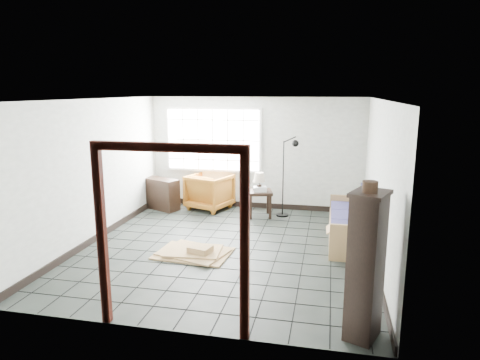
% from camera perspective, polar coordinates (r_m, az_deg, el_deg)
% --- Properties ---
extents(ground, '(5.50, 5.50, 0.00)m').
position_cam_1_polar(ground, '(7.71, -1.64, -9.01)').
color(ground, black).
rests_on(ground, ground).
extents(room_shell, '(5.02, 5.52, 2.61)m').
position_cam_1_polar(room_shell, '(7.31, -1.66, 3.47)').
color(room_shell, '#A4A8A2').
rests_on(room_shell, ground).
extents(window_panel, '(2.32, 0.08, 1.52)m').
position_cam_1_polar(window_panel, '(10.13, -3.59, 5.37)').
color(window_panel, silver).
rests_on(window_panel, ground).
extents(doorway_trim, '(1.80, 0.08, 2.20)m').
position_cam_1_polar(doorway_trim, '(4.82, -9.35, -4.78)').
color(doorway_trim, '#38120C').
rests_on(doorway_trim, ground).
extents(futon_sofa, '(0.79, 2.08, 0.92)m').
position_cam_1_polar(futon_sofa, '(8.17, 15.08, -5.72)').
color(futon_sofa, olive).
rests_on(futon_sofa, ground).
extents(armchair, '(1.11, 1.08, 0.91)m').
position_cam_1_polar(armchair, '(10.05, -4.04, -1.32)').
color(armchair, '#8D4F14').
rests_on(armchair, ground).
extents(side_table, '(0.65, 0.65, 0.58)m').
position_cam_1_polar(side_table, '(9.42, 2.63, -2.05)').
color(side_table, black).
rests_on(side_table, ground).
extents(table_lamp, '(0.29, 0.29, 0.41)m').
position_cam_1_polar(table_lamp, '(9.32, 2.59, 0.25)').
color(table_lamp, black).
rests_on(table_lamp, side_table).
extents(projector, '(0.32, 0.28, 0.10)m').
position_cam_1_polar(projector, '(9.33, 2.68, -1.22)').
color(projector, silver).
rests_on(projector, side_table).
extents(floor_lamp, '(0.47, 0.32, 1.79)m').
position_cam_1_polar(floor_lamp, '(9.34, 6.50, 0.75)').
color(floor_lamp, black).
rests_on(floor_lamp, ground).
extents(console_shelf, '(1.00, 0.72, 0.73)m').
position_cam_1_polar(console_shelf, '(10.22, -10.54, -1.81)').
color(console_shelf, black).
rests_on(console_shelf, ground).
extents(tall_shelf, '(0.50, 0.56, 1.70)m').
position_cam_1_polar(tall_shelf, '(4.98, 16.44, -10.86)').
color(tall_shelf, black).
rests_on(tall_shelf, ground).
extents(pot, '(0.21, 0.21, 0.12)m').
position_cam_1_polar(pot, '(4.68, 16.95, -0.87)').
color(pot, black).
rests_on(pot, tall_shelf).
extents(open_box, '(0.91, 0.47, 0.51)m').
position_cam_1_polar(open_box, '(7.71, 14.72, -7.96)').
color(open_box, '#A98952').
rests_on(open_box, ground).
extents(cardboard_pile, '(1.30, 1.07, 0.18)m').
position_cam_1_polar(cardboard_pile, '(7.43, -6.12, -9.51)').
color(cardboard_pile, '#A98952').
rests_on(cardboard_pile, ground).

